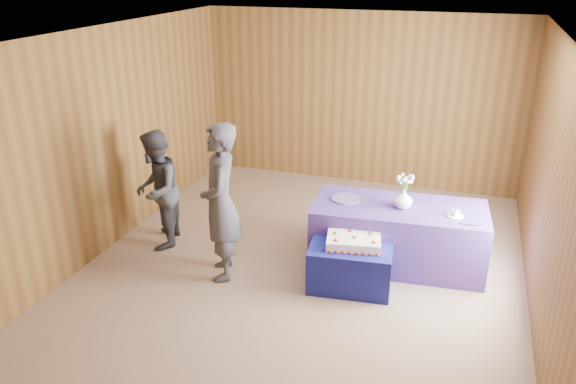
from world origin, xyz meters
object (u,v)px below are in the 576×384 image
at_px(guest_left, 220,203).
at_px(guest_right, 157,190).
at_px(serving_table, 398,235).
at_px(sheet_cake, 354,242).
at_px(vase, 403,199).
at_px(cake_table, 351,264).

relative_size(guest_left, guest_right, 1.20).
bearing_deg(serving_table, guest_left, -159.13).
relative_size(sheet_cake, guest_right, 0.44).
bearing_deg(serving_table, sheet_cake, -125.62).
relative_size(vase, guest_left, 0.12).
bearing_deg(guest_right, cake_table, 67.84).
bearing_deg(cake_table, sheet_cake, -52.99).
height_order(vase, guest_right, guest_right).
relative_size(serving_table, vase, 8.96).
bearing_deg(sheet_cake, serving_table, 48.54).
relative_size(serving_table, guest_right, 1.33).
height_order(cake_table, serving_table, serving_table).
relative_size(cake_table, sheet_cake, 1.34).
height_order(serving_table, sheet_cake, serving_table).
xyz_separation_m(cake_table, serving_table, (0.42, 0.64, 0.12)).
bearing_deg(guest_right, vase, 80.02).
xyz_separation_m(sheet_cake, guest_left, (-1.47, -0.23, 0.36)).
relative_size(vase, guest_right, 0.15).
bearing_deg(vase, guest_right, -171.57).
height_order(cake_table, sheet_cake, sheet_cake).
xyz_separation_m(cake_table, vase, (0.45, 0.60, 0.61)).
bearing_deg(cake_table, guest_right, 170.00).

